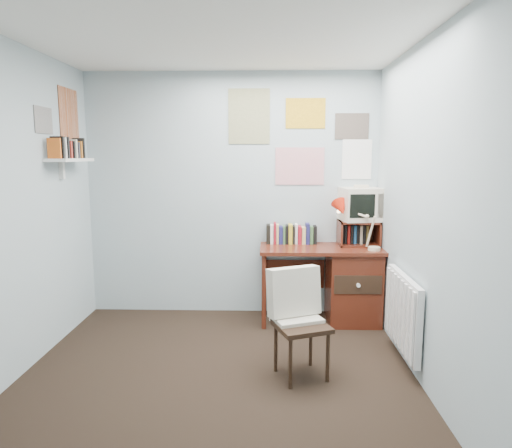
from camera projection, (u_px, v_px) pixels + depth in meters
The scene contains 14 objects.
ground at pixel (214, 394), 3.20m from camera, with size 3.50×3.50×0.00m, color black.
back_wall at pixel (232, 195), 4.74m from camera, with size 3.00×0.02×2.50m, color #A1B3B9.
right_wall at pixel (440, 219), 2.97m from camera, with size 0.02×3.50×2.50m, color #A1B3B9.
ceiling at pixel (208, 19), 2.82m from camera, with size 3.00×3.50×0.02m, color white.
desk at pixel (347, 282), 4.57m from camera, with size 1.20×0.55×0.76m.
desk_chair at pixel (302, 326), 3.40m from camera, with size 0.40×0.39×0.79m, color black.
desk_lamp at pixel (375, 228), 4.34m from camera, with size 0.30×0.26×0.43m, color red.
tv_riser at pixel (358, 233), 4.60m from camera, with size 0.40×0.30×0.25m, color #4E1E12.
crt_tv at pixel (361, 203), 4.58m from camera, with size 0.38×0.35×0.36m, color beige.
book_row at pixel (295, 233), 4.69m from camera, with size 0.60×0.14×0.22m, color #4E1E12.
radiator at pixel (403, 312), 3.64m from camera, with size 0.09×0.80×0.60m, color white.
wall_shelf at pixel (70, 160), 4.08m from camera, with size 0.20×0.62×0.24m, color white.
posters_back at pixel (300, 136), 4.63m from camera, with size 1.20×0.01×0.90m, color white.
posters_left at pixel (57, 117), 4.03m from camera, with size 0.01×0.70×0.60m, color white.
Camera 1 is at (0.38, -2.97, 1.66)m, focal length 32.00 mm.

